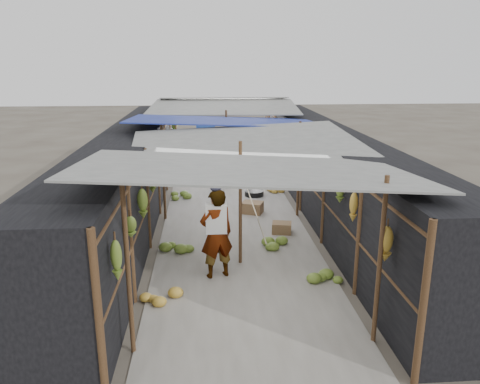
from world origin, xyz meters
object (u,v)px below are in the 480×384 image
object	(u,v)px
vendor_elderly	(216,234)
shopper_blue	(223,161)
vendor_seated	(248,172)
black_basin	(254,193)
crate_near	(282,228)

from	to	relation	value
vendor_elderly	shopper_blue	world-z (taller)	vendor_elderly
vendor_seated	black_basin	bearing A→B (deg)	-14.94
crate_near	shopper_blue	size ratio (longest dim) A/B	0.28
black_basin	shopper_blue	size ratio (longest dim) A/B	0.35
crate_near	black_basin	bearing A→B (deg)	106.78
vendor_seated	shopper_blue	bearing A→B (deg)	-87.54
crate_near	vendor_seated	size ratio (longest dim) A/B	0.58
crate_near	vendor_elderly	xyz separation A→B (m)	(-1.66, -2.29, 0.76)
black_basin	crate_near	bearing A→B (deg)	-84.34
crate_near	black_basin	xyz separation A→B (m)	(-0.33, 3.35, -0.05)
vendor_elderly	black_basin	bearing A→B (deg)	-121.75
crate_near	vendor_elderly	size ratio (longest dim) A/B	0.26
black_basin	shopper_blue	bearing A→B (deg)	123.79
vendor_elderly	shopper_blue	xyz separation A→B (m)	(0.41, 7.02, -0.05)
black_basin	vendor_elderly	world-z (taller)	vendor_elderly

